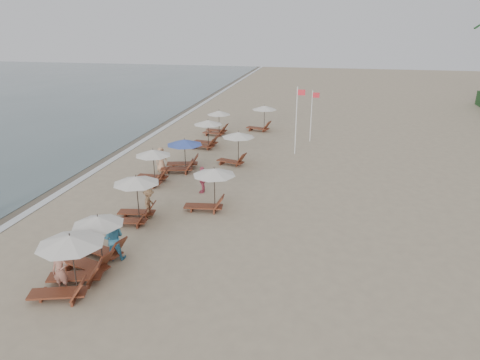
% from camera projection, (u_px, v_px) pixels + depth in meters
% --- Properties ---
extents(ground, '(160.00, 160.00, 0.00)m').
position_uv_depth(ground, '(228.00, 261.00, 18.13)').
color(ground, tan).
rests_on(ground, ground).
extents(wet_sand_band, '(3.20, 140.00, 0.01)m').
position_uv_depth(wet_sand_band, '(81.00, 167.00, 29.71)').
color(wet_sand_band, '#6B5E4C').
rests_on(wet_sand_band, ground).
extents(foam_line, '(0.50, 140.00, 0.02)m').
position_uv_depth(foam_line, '(99.00, 168.00, 29.46)').
color(foam_line, white).
rests_on(foam_line, ground).
extents(lounger_station_0, '(2.72, 2.39, 2.29)m').
position_uv_depth(lounger_station_0, '(68.00, 263.00, 15.71)').
color(lounger_station_0, brown).
rests_on(lounger_station_0, ground).
extents(lounger_station_1, '(2.57, 2.44, 2.13)m').
position_uv_depth(lounger_station_1, '(94.00, 242.00, 17.63)').
color(lounger_station_1, brown).
rests_on(lounger_station_1, ground).
extents(lounger_station_2, '(2.51, 2.25, 2.35)m').
position_uv_depth(lounger_station_2, '(134.00, 198.00, 21.31)').
color(lounger_station_2, brown).
rests_on(lounger_station_2, ground).
extents(lounger_station_3, '(2.49, 2.14, 2.15)m').
position_uv_depth(lounger_station_3, '(150.00, 167.00, 26.36)').
color(lounger_station_3, brown).
rests_on(lounger_station_3, ground).
extents(lounger_station_4, '(2.74, 2.38, 2.11)m').
position_uv_depth(lounger_station_4, '(181.00, 155.00, 28.74)').
color(lounger_station_4, brown).
rests_on(lounger_station_4, ground).
extents(lounger_station_5, '(2.60, 2.24, 2.15)m').
position_uv_depth(lounger_station_5, '(205.00, 134.00, 34.04)').
color(lounger_station_5, brown).
rests_on(lounger_station_5, ground).
extents(lounger_station_6, '(2.40, 2.02, 2.09)m').
position_uv_depth(lounger_station_6, '(217.00, 123.00, 37.89)').
color(lounger_station_6, brown).
rests_on(lounger_station_6, ground).
extents(inland_station_0, '(2.72, 2.24, 2.22)m').
position_uv_depth(inland_station_0, '(209.00, 185.00, 22.57)').
color(inland_station_0, brown).
rests_on(inland_station_0, ground).
extents(inland_station_1, '(2.66, 2.24, 2.22)m').
position_uv_depth(inland_station_1, '(235.00, 144.00, 29.87)').
color(inland_station_1, brown).
rests_on(inland_station_1, ground).
extents(inland_station_2, '(2.79, 2.24, 2.22)m').
position_uv_depth(inland_station_2, '(261.00, 116.00, 39.07)').
color(inland_station_2, brown).
rests_on(inland_station_2, ground).
extents(beachgoer_near, '(0.62, 0.43, 1.63)m').
position_uv_depth(beachgoer_near, '(60.00, 271.00, 15.89)').
color(beachgoer_near, '#A26958').
rests_on(beachgoer_near, ground).
extents(beachgoer_mid_a, '(1.06, 0.91, 1.88)m').
position_uv_depth(beachgoer_mid_a, '(113.00, 238.00, 18.01)').
color(beachgoer_mid_a, teal).
rests_on(beachgoer_mid_a, ground).
extents(beachgoer_mid_b, '(0.72, 1.07, 1.54)m').
position_uv_depth(beachgoer_mid_b, '(149.00, 203.00, 21.87)').
color(beachgoer_mid_b, '#956F4C').
rests_on(beachgoer_mid_b, ground).
extents(beachgoer_far_a, '(0.39, 0.91, 1.55)m').
position_uv_depth(beachgoer_far_a, '(203.00, 180.00, 25.09)').
color(beachgoer_far_a, '#D3546F').
rests_on(beachgoer_far_a, ground).
extents(beachgoer_far_b, '(0.90, 0.92, 1.60)m').
position_uv_depth(beachgoer_far_b, '(161.00, 159.00, 28.69)').
color(beachgoer_far_b, tan).
rests_on(beachgoer_far_b, ground).
extents(flag_pole_near, '(0.59, 0.08, 4.93)m').
position_uv_depth(flag_pole_near, '(297.00, 118.00, 31.72)').
color(flag_pole_near, silver).
rests_on(flag_pole_near, ground).
extents(flag_pole_far, '(0.60, 0.08, 4.16)m').
position_uv_depth(flag_pole_far, '(312.00, 113.00, 35.28)').
color(flag_pole_far, silver).
rests_on(flag_pole_far, ground).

